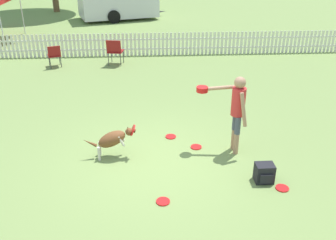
{
  "coord_description": "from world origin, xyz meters",
  "views": [
    {
      "loc": [
        -0.18,
        -6.45,
        4.08
      ],
      "look_at": [
        0.25,
        0.31,
        0.8
      ],
      "focal_mm": 40.0,
      "sensor_mm": 36.0,
      "label": 1
    }
  ],
  "objects_px": {
    "handler_person": "(235,106)",
    "backpack_on_grass": "(264,173)",
    "folding_chair_blue_left": "(54,54)",
    "folding_chair_center": "(115,50)",
    "frisbee_near_handler": "(163,201)",
    "frisbee_midfield": "(196,147)",
    "leaping_dog": "(113,139)",
    "frisbee_near_dog": "(282,188)",
    "frisbee_far_scatter": "(171,137)"
  },
  "relations": [
    {
      "from": "frisbee_near_dog",
      "to": "frisbee_midfield",
      "type": "distance_m",
      "value": 2.09
    },
    {
      "from": "backpack_on_grass",
      "to": "frisbee_far_scatter",
      "type": "bearing_deg",
      "value": 131.29
    },
    {
      "from": "frisbee_midfield",
      "to": "folding_chair_blue_left",
      "type": "relative_size",
      "value": 0.31
    },
    {
      "from": "leaping_dog",
      "to": "backpack_on_grass",
      "type": "height_order",
      "value": "leaping_dog"
    },
    {
      "from": "leaping_dog",
      "to": "frisbee_near_handler",
      "type": "bearing_deg",
      "value": 29.41
    },
    {
      "from": "backpack_on_grass",
      "to": "folding_chair_center",
      "type": "distance_m",
      "value": 8.05
    },
    {
      "from": "leaping_dog",
      "to": "folding_chair_blue_left",
      "type": "relative_size",
      "value": 1.4
    },
    {
      "from": "frisbee_far_scatter",
      "to": "frisbee_midfield",
      "type": "bearing_deg",
      "value": -44.44
    },
    {
      "from": "frisbee_near_handler",
      "to": "backpack_on_grass",
      "type": "height_order",
      "value": "backpack_on_grass"
    },
    {
      "from": "leaping_dog",
      "to": "folding_chair_blue_left",
      "type": "height_order",
      "value": "folding_chair_blue_left"
    },
    {
      "from": "handler_person",
      "to": "folding_chair_center",
      "type": "bearing_deg",
      "value": 22.92
    },
    {
      "from": "frisbee_near_dog",
      "to": "folding_chair_center",
      "type": "distance_m",
      "value": 8.4
    },
    {
      "from": "frisbee_near_handler",
      "to": "folding_chair_center",
      "type": "distance_m",
      "value": 8.0
    },
    {
      "from": "handler_person",
      "to": "backpack_on_grass",
      "type": "relative_size",
      "value": 4.62
    },
    {
      "from": "handler_person",
      "to": "folding_chair_center",
      "type": "height_order",
      "value": "handler_person"
    },
    {
      "from": "frisbee_near_dog",
      "to": "frisbee_far_scatter",
      "type": "relative_size",
      "value": 1.0
    },
    {
      "from": "frisbee_far_scatter",
      "to": "folding_chair_blue_left",
      "type": "height_order",
      "value": "folding_chair_blue_left"
    },
    {
      "from": "handler_person",
      "to": "frisbee_near_handler",
      "type": "height_order",
      "value": "handler_person"
    },
    {
      "from": "frisbee_near_dog",
      "to": "handler_person",
      "type": "bearing_deg",
      "value": 114.13
    },
    {
      "from": "leaping_dog",
      "to": "frisbee_midfield",
      "type": "distance_m",
      "value": 1.82
    },
    {
      "from": "leaping_dog",
      "to": "frisbee_near_dog",
      "type": "xyz_separation_m",
      "value": [
        3.12,
        -1.31,
        -0.4
      ]
    },
    {
      "from": "handler_person",
      "to": "frisbee_near_dog",
      "type": "distance_m",
      "value": 1.85
    },
    {
      "from": "folding_chair_center",
      "to": "folding_chair_blue_left",
      "type": "bearing_deg",
      "value": 13.29
    },
    {
      "from": "handler_person",
      "to": "leaping_dog",
      "type": "xyz_separation_m",
      "value": [
        -2.49,
        -0.09,
        -0.64
      ]
    },
    {
      "from": "folding_chair_center",
      "to": "backpack_on_grass",
      "type": "bearing_deg",
      "value": 123.85
    },
    {
      "from": "handler_person",
      "to": "frisbee_midfield",
      "type": "distance_m",
      "value": 1.29
    },
    {
      "from": "frisbee_midfield",
      "to": "frisbee_far_scatter",
      "type": "xyz_separation_m",
      "value": [
        -0.52,
        0.51,
        0.0
      ]
    },
    {
      "from": "frisbee_near_handler",
      "to": "folding_chair_blue_left",
      "type": "height_order",
      "value": "folding_chair_blue_left"
    },
    {
      "from": "folding_chair_blue_left",
      "to": "folding_chair_center",
      "type": "xyz_separation_m",
      "value": [
        2.09,
        0.11,
        0.09
      ]
    },
    {
      "from": "folding_chair_blue_left",
      "to": "folding_chair_center",
      "type": "distance_m",
      "value": 2.1
    },
    {
      "from": "frisbee_near_dog",
      "to": "frisbee_midfield",
      "type": "bearing_deg",
      "value": 130.85
    },
    {
      "from": "handler_person",
      "to": "folding_chair_blue_left",
      "type": "bearing_deg",
      "value": 37.26
    },
    {
      "from": "frisbee_near_handler",
      "to": "frisbee_far_scatter",
      "type": "relative_size",
      "value": 1.0
    },
    {
      "from": "handler_person",
      "to": "backpack_on_grass",
      "type": "bearing_deg",
      "value": -164.52
    },
    {
      "from": "frisbee_near_handler",
      "to": "frisbee_midfield",
      "type": "xyz_separation_m",
      "value": [
        0.81,
        1.82,
        0.0
      ]
    },
    {
      "from": "leaping_dog",
      "to": "frisbee_far_scatter",
      "type": "xyz_separation_m",
      "value": [
        1.24,
        0.77,
        -0.4
      ]
    },
    {
      "from": "frisbee_midfield",
      "to": "backpack_on_grass",
      "type": "distance_m",
      "value": 1.72
    },
    {
      "from": "folding_chair_blue_left",
      "to": "folding_chair_center",
      "type": "relative_size",
      "value": 0.84
    },
    {
      "from": "backpack_on_grass",
      "to": "folding_chair_center",
      "type": "relative_size",
      "value": 0.39
    },
    {
      "from": "folding_chair_blue_left",
      "to": "folding_chair_center",
      "type": "bearing_deg",
      "value": 164.42
    },
    {
      "from": "frisbee_near_handler",
      "to": "frisbee_near_dog",
      "type": "bearing_deg",
      "value": 6.42
    },
    {
      "from": "handler_person",
      "to": "folding_chair_blue_left",
      "type": "xyz_separation_m",
      "value": [
        -4.94,
        6.12,
        -0.59
      ]
    },
    {
      "from": "folding_chair_center",
      "to": "handler_person",
      "type": "bearing_deg",
      "value": 124.95
    },
    {
      "from": "handler_person",
      "to": "frisbee_near_dog",
      "type": "relative_size",
      "value": 6.96
    },
    {
      "from": "frisbee_near_handler",
      "to": "frisbee_far_scatter",
      "type": "bearing_deg",
      "value": 82.74
    },
    {
      "from": "leaping_dog",
      "to": "folding_chair_center",
      "type": "height_order",
      "value": "folding_chair_center"
    },
    {
      "from": "frisbee_near_handler",
      "to": "folding_chair_center",
      "type": "relative_size",
      "value": 0.26
    },
    {
      "from": "handler_person",
      "to": "leaping_dog",
      "type": "height_order",
      "value": "handler_person"
    },
    {
      "from": "frisbee_near_dog",
      "to": "frisbee_midfield",
      "type": "xyz_separation_m",
      "value": [
        -1.36,
        1.58,
        0.0
      ]
    },
    {
      "from": "frisbee_midfield",
      "to": "frisbee_far_scatter",
      "type": "height_order",
      "value": "same"
    }
  ]
}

